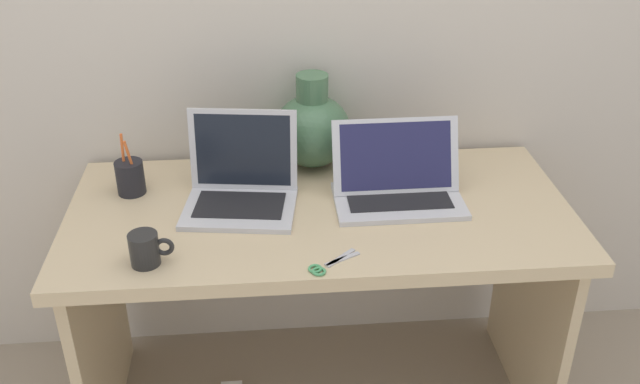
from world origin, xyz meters
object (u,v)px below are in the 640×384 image
(laptop_left, at_px, (241,180))
(green_vase, at_px, (312,128))
(laptop_right, at_px, (397,180))
(pen_cup, at_px, (130,177))
(scissors, at_px, (326,266))
(coffee_mug, at_px, (145,249))

(laptop_left, bearing_deg, green_vase, 45.41)
(laptop_right, bearing_deg, pen_cup, 172.93)
(laptop_left, xyz_separation_m, laptop_right, (0.44, -0.02, -0.01))
(laptop_right, xyz_separation_m, scissors, (-0.23, -0.32, -0.05))
(laptop_left, bearing_deg, scissors, -58.92)
(green_vase, bearing_deg, laptop_right, -46.81)
(green_vase, bearing_deg, coffee_mug, -131.32)
(green_vase, bearing_deg, pen_cup, -165.06)
(laptop_right, height_order, coffee_mug, laptop_right)
(laptop_right, distance_m, scissors, 0.40)
(pen_cup, relative_size, scissors, 1.34)
(pen_cup, bearing_deg, green_vase, 14.94)
(laptop_left, height_order, laptop_right, laptop_left)
(laptop_left, relative_size, green_vase, 1.15)
(coffee_mug, bearing_deg, laptop_left, 51.39)
(laptop_right, height_order, green_vase, green_vase)
(laptop_right, distance_m, green_vase, 0.33)
(green_vase, distance_m, pen_cup, 0.56)
(pen_cup, bearing_deg, laptop_right, -7.07)
(coffee_mug, height_order, pen_cup, pen_cup)
(laptop_right, distance_m, pen_cup, 0.76)
(green_vase, distance_m, scissors, 0.57)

